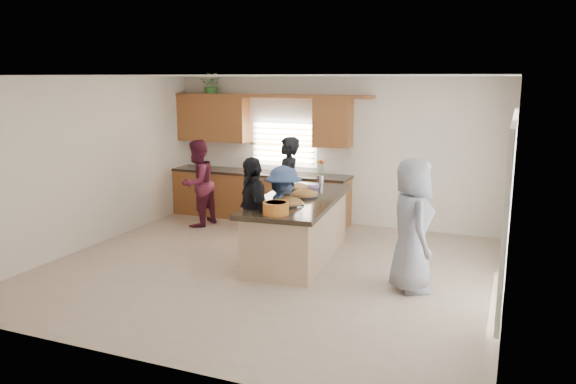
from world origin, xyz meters
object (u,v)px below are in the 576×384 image
at_px(woman_left_front, 253,215).
at_px(woman_right_back, 283,216).
at_px(woman_left_mid, 198,183).
at_px(woman_right_front, 412,225).
at_px(salad_bowl, 276,208).
at_px(woman_left_back, 287,189).
at_px(island, 298,229).

bearing_deg(woman_left_front, woman_right_back, 100.35).
bearing_deg(woman_left_front, woman_left_mid, -176.00).
bearing_deg(woman_right_front, salad_bowl, 76.26).
relative_size(woman_left_back, woman_left_mid, 1.10).
relative_size(woman_left_mid, woman_left_front, 0.98).
height_order(woman_left_front, woman_right_front, woman_right_front).
bearing_deg(woman_right_back, woman_left_back, -9.10).
xyz_separation_m(woman_right_back, woman_right_front, (1.95, -0.30, 0.13)).
xyz_separation_m(woman_left_front, woman_right_back, (0.31, 0.42, -0.09)).
distance_m(woman_left_back, woman_left_mid, 1.97).
relative_size(island, woman_left_front, 1.66).
bearing_deg(woman_right_front, island, 43.71).
distance_m(salad_bowl, woman_left_mid, 3.35).
bearing_deg(island, salad_bowl, -90.06).
distance_m(island, woman_left_mid, 2.70).
distance_m(woman_left_mid, woman_right_back, 2.81).
height_order(woman_left_front, woman_right_back, woman_left_front).
bearing_deg(woman_right_front, woman_left_front, 67.68).
distance_m(woman_left_mid, woman_left_front, 2.82).
relative_size(island, woman_left_mid, 1.70).
height_order(woman_left_mid, woman_right_back, woman_left_mid).
height_order(woman_left_mid, woman_left_front, woman_left_front).
bearing_deg(island, woman_left_mid, 151.28).
bearing_deg(woman_left_mid, woman_right_front, 74.62).
bearing_deg(woman_right_back, island, -38.42).
xyz_separation_m(salad_bowl, woman_left_mid, (-2.55, 2.16, -0.22)).
bearing_deg(woman_left_back, woman_left_front, -16.99).
bearing_deg(woman_right_back, woman_left_mid, 29.09).
bearing_deg(woman_right_back, salad_bowl, 165.27).
bearing_deg(woman_left_back, woman_right_front, 36.05).
distance_m(woman_left_front, woman_right_front, 2.26).
bearing_deg(woman_left_mid, woman_left_front, 54.53).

